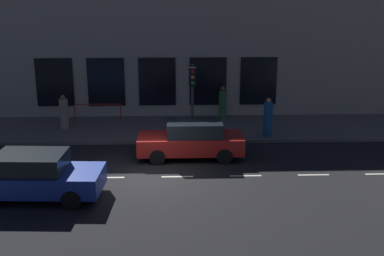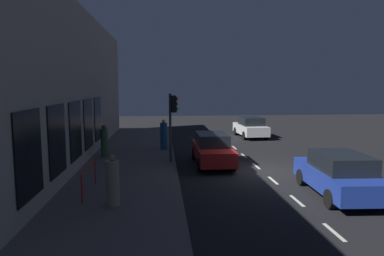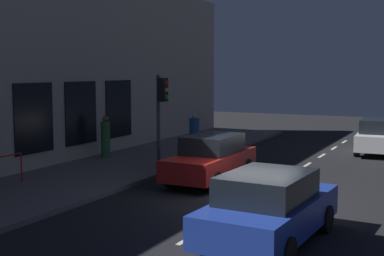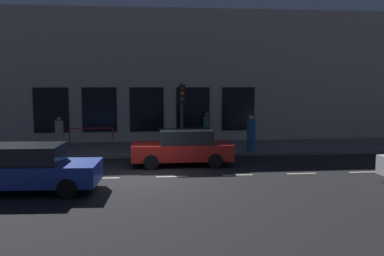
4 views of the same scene
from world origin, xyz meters
The scene contains 11 objects.
ground_plane centered at (0.00, 0.00, 0.00)m, with size 60.00×60.00×0.00m, color black.
sidewalk centered at (6.25, 0.00, 0.07)m, with size 4.50×32.00×0.15m.
building_facade centered at (8.80, 0.00, 3.92)m, with size 0.65×32.00×7.87m.
lane_centre_line centered at (0.00, -1.00, 0.00)m, with size 0.12×27.20×0.01m.
traffic_light centered at (4.13, -1.72, 2.59)m, with size 0.47×0.32×3.46m.
parked_car_0 centered at (-1.72, 3.77, 0.79)m, with size 2.13×4.44×1.58m.
parked_car_1 centered at (2.13, -1.61, 0.79)m, with size 1.80×4.36×1.58m.
pedestrian_0 centered at (4.56, -5.25, 0.98)m, with size 0.53×0.53×1.82m.
pedestrian_1 centered at (7.81, -3.44, 0.95)m, with size 0.52×0.52×1.74m.
pedestrian_2 centered at (6.27, 4.53, 0.91)m, with size 0.43×0.43×1.68m.
red_railing centered at (7.32, 3.05, 0.89)m, with size 0.05×2.41×0.97m.
Camera 1 is at (-17.21, -0.95, 6.92)m, focal length 45.69 mm.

